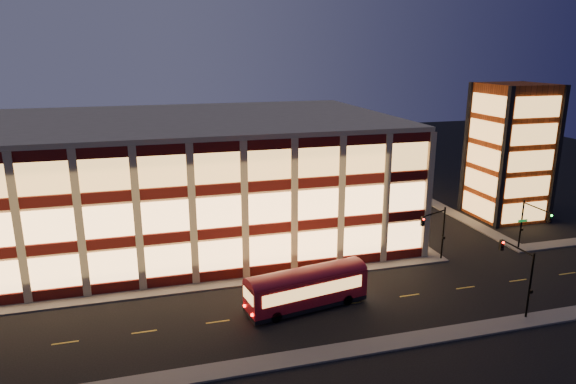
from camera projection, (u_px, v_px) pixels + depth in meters
name	position (u px, v px, depth m)	size (l,w,h in m)	color
ground	(230.00, 288.00, 49.42)	(200.00, 200.00, 0.00)	black
sidewalk_office_south	(197.00, 287.00, 49.55)	(54.00, 2.00, 0.15)	#514F4C
sidewalk_office_east	(374.00, 215.00, 71.13)	(2.00, 30.00, 0.15)	#514F4C
sidewalk_tower_south	(563.00, 243.00, 60.68)	(14.00, 2.00, 0.15)	#514F4C
sidewalk_tower_west	(444.00, 209.00, 73.98)	(2.00, 30.00, 0.15)	#514F4C
sidewalk_near	(259.00, 364.00, 37.33)	(100.00, 2.00, 0.15)	#514F4C
office_building	(181.00, 177.00, 62.42)	(50.45, 30.45, 14.50)	tan
stair_tower	(510.00, 152.00, 68.45)	(8.60, 8.60, 18.00)	#8C3814
traffic_signal_far	(436.00, 227.00, 54.29)	(3.79, 1.87, 6.00)	black
traffic_signal_right	(531.00, 220.00, 56.42)	(1.20, 4.37, 6.00)	black
traffic_signal_near	(519.00, 267.00, 44.16)	(0.32, 4.45, 6.00)	black
trolley_bus	(307.00, 286.00, 45.26)	(11.30, 4.65, 3.72)	maroon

